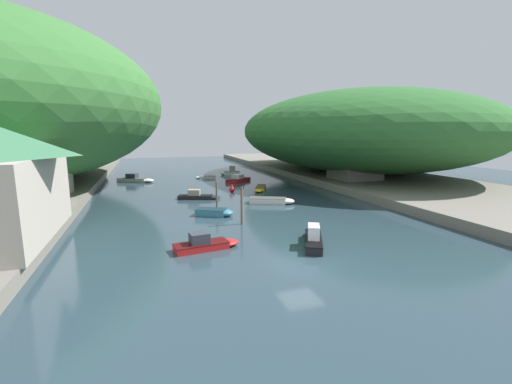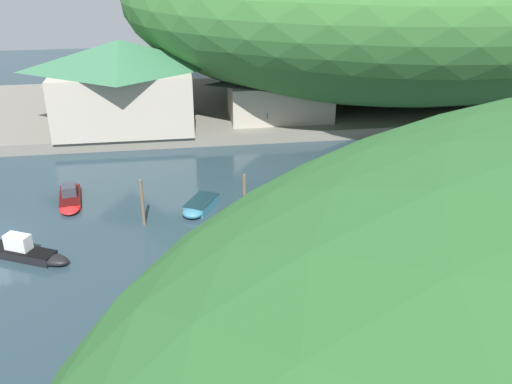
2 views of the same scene
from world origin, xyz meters
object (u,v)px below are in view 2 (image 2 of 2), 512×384
Objects in this scene: boat_near_quay at (415,260)px; person_on_quay at (268,117)px; boat_mid_channel at (199,207)px; boat_navy_launch at (266,257)px; boat_open_rowboat at (492,149)px; boathouse_shed at (280,95)px; boat_moored_right at (29,253)px; boat_yellow_tender at (321,197)px; channel_buoy_near at (387,225)px; boat_white_cruiser at (70,199)px; waterfront_building at (123,83)px.

person_on_quay reaches higher than boat_near_quay.
boat_mid_channel is 8.31m from boat_navy_launch.
boathouse_shed is at bearing 0.52° from boat_open_rowboat.
boat_mid_channel reaches higher than boat_navy_launch.
boat_moored_right reaches higher than boat_open_rowboat.
boat_yellow_tender is 4.64× the size of channel_buoy_near.
boat_yellow_tender is 0.87× the size of boat_open_rowboat.
boat_mid_channel is (-5.10, 10.64, -0.14)m from boat_moored_right.
boat_open_rowboat is 1.57× the size of boat_mid_channel.
channel_buoy_near is (7.29, 21.64, 0.08)m from boat_white_cruiser.
boat_mid_channel is at bearing -111.10° from channel_buoy_near.
boat_white_cruiser is 0.90× the size of boat_navy_launch.
boat_navy_launch is 9.04m from channel_buoy_near.
boat_navy_launch is (7.69, -5.37, -0.02)m from boat_yellow_tender.
boat_mid_channel is at bearing 156.92° from boat_white_cruiser.
boat_yellow_tender is 1.00× the size of boat_navy_launch.
waterfront_building is at bearing -110.85° from boat_white_cruiser.
boat_white_cruiser is 1.23× the size of boat_mid_channel.
boat_mid_channel is (17.05, 5.99, -4.93)m from waterfront_building.
boat_open_rowboat is at bearing -138.42° from boat_yellow_tender.
boat_navy_launch is at bearing 63.19° from boat_open_rowboat.
boat_yellow_tender is 14.86m from person_on_quay.
person_on_quay is at bearing -74.23° from boat_navy_launch.
boathouse_shed is 25.77m from boat_navy_launch.
waterfront_building reaches higher than boat_open_rowboat.
boathouse_shed is 2.00× the size of boat_yellow_tender.
boat_yellow_tender is at bearing 0.07° from boathouse_shed.
boat_open_rowboat is (-7.53, 17.58, 0.09)m from boat_yellow_tender.
boat_yellow_tender is 5.95m from channel_buoy_near.
channel_buoy_near is 20.31m from person_on_quay.
boat_near_quay is 4.36× the size of channel_buoy_near.
channel_buoy_near is at bearing 153.54° from boat_white_cruiser.
boathouse_shed is 6.36× the size of person_on_quay.
boathouse_shed reaches higher than person_on_quay.
boat_yellow_tender reaches higher than boat_mid_channel.
boat_navy_launch is 3.16× the size of person_on_quay.
waterfront_building is at bearing -140.00° from channel_buoy_near.
boathouse_shed is at bearing -71.53° from boat_yellow_tender.
waterfront_building is at bearing -42.39° from boat_mid_channel.
boat_yellow_tender is at bearing 131.25° from boat_moored_right.
channel_buoy_near is 0.68× the size of person_on_quay.
boat_open_rowboat is at bearing -38.71° from person_on_quay.
boat_near_quay is (11.46, 21.92, -0.12)m from boat_white_cruiser.
boat_moored_right is 22.94m from channel_buoy_near.
boathouse_shed is 2.01× the size of boat_navy_launch.
boat_yellow_tender reaches higher than boat_navy_launch.
boat_near_quay is at bearing -164.05° from boat_navy_launch.
person_on_quay is (-14.90, 7.41, 1.65)m from boat_mid_channel.
boat_moored_right is at bearing -89.12° from channel_buoy_near.
person_on_quay is at bearing -65.26° from boat_yellow_tender.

